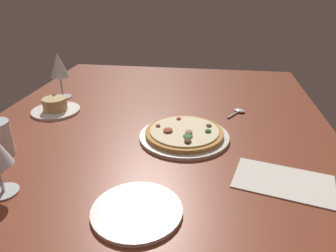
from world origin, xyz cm
name	(u,v)px	position (x,y,z in cm)	size (l,w,h in cm)	color
dining_table	(153,138)	(0.00, 0.00, 2.00)	(150.00, 110.00, 4.00)	brown
pizza_main	(184,134)	(-2.29, -9.89, 5.20)	(26.15, 26.15, 3.40)	silver
ramekin_on_saucer	(55,107)	(10.99, 36.37, 5.79)	(16.47, 16.47, 4.98)	silver
wine_glass_far	(59,66)	(25.01, 40.25, 16.37)	(6.98, 6.98, 17.42)	silver
side_plate	(137,211)	(-35.68, -3.68, 4.45)	(18.38, 18.38, 0.90)	silver
paper_menu	(284,182)	(-20.74, -34.62, 4.15)	(13.27, 21.97, 0.30)	silver
spoon	(238,112)	(19.15, -26.52, 4.46)	(9.01, 6.96, 1.00)	silver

